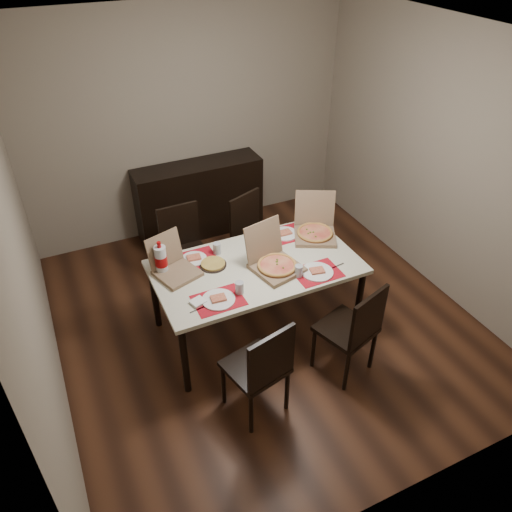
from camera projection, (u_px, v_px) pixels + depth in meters
name	position (u px, v px, depth m)	size (l,w,h in m)	color
ground	(264.00, 319.00, 4.94)	(3.80, 4.00, 0.02)	#452515
room_walls	(243.00, 136.00, 4.24)	(3.84, 4.02, 2.62)	gray
sideboard	(200.00, 199.00, 5.98)	(1.50, 0.40, 0.90)	black
dining_table	(256.00, 271.00, 4.43)	(1.80, 1.00, 0.75)	beige
chair_near_left	(261.00, 367.00, 3.75)	(0.51, 0.51, 0.93)	black
chair_near_right	(354.00, 328.00, 4.09)	(0.53, 0.53, 0.93)	black
chair_far_left	(184.00, 247.00, 5.05)	(0.43, 0.43, 0.93)	black
chair_far_right	(253.00, 233.00, 5.25)	(0.54, 0.54, 0.93)	black
setting_near_left	(221.00, 297.00, 4.01)	(0.48, 0.30, 0.11)	#B50C1B
setting_near_right	(313.00, 272.00, 4.28)	(0.49, 0.30, 0.11)	#B50C1B
setting_far_left	(198.00, 256.00, 4.47)	(0.52, 0.30, 0.11)	#B50C1B
setting_far_right	(281.00, 234.00, 4.76)	(0.49, 0.30, 0.11)	#B50C1B
napkin_loose	(263.00, 265.00, 4.38)	(0.12, 0.11, 0.02)	white
pizza_box_center	(275.00, 263.00, 4.33)	(0.47, 0.50, 0.38)	brown
pizza_box_right	(315.00, 230.00, 4.75)	(0.53, 0.55, 0.38)	brown
pizza_box_left	(174.00, 267.00, 4.27)	(0.43, 0.45, 0.33)	brown
faina_plate	(213.00, 264.00, 4.38)	(0.24, 0.24, 0.03)	black
dip_bowl	(258.00, 254.00, 4.51)	(0.11, 0.11, 0.03)	white
soda_bottle	(161.00, 260.00, 4.23)	(0.11, 0.11, 0.32)	silver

